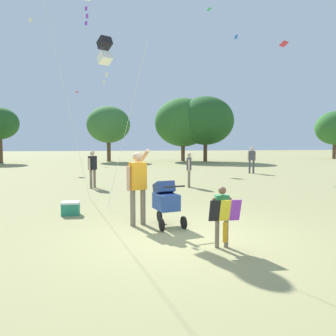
{
  "coord_description": "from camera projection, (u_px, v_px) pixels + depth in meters",
  "views": [
    {
      "loc": [
        -1.22,
        -6.49,
        1.93
      ],
      "look_at": [
        -0.12,
        1.2,
        1.3
      ],
      "focal_mm": 36.05,
      "sensor_mm": 36.0,
      "label": 1
    }
  ],
  "objects": [
    {
      "name": "ground_plane",
      "position": [
        183.0,
        237.0,
        6.73
      ],
      "size": [
        120.0,
        120.0,
        0.0
      ],
      "primitive_type": "plane",
      "color": "#938E5B"
    },
    {
      "name": "treeline_distant",
      "position": [
        106.0,
        120.0,
        31.03
      ],
      "size": [
        44.23,
        7.82,
        6.77
      ],
      "color": "brown",
      "rests_on": "ground"
    },
    {
      "name": "child_with_butterfly_kite",
      "position": [
        222.0,
        212.0,
        6.03
      ],
      "size": [
        0.56,
        0.32,
        1.11
      ],
      "color": "#7F705B",
      "rests_on": "ground"
    },
    {
      "name": "person_adult_flyer",
      "position": [
        138.0,
        181.0,
        7.65
      ],
      "size": [
        0.54,
        0.64,
        1.75
      ],
      "color": "#7F705B",
      "rests_on": "ground"
    },
    {
      "name": "stroller",
      "position": [
        166.0,
        199.0,
        7.61
      ],
      "size": [
        0.7,
        1.12,
        1.03
      ],
      "color": "black",
      "rests_on": "ground"
    },
    {
      "name": "kite_adult_black",
      "position": [
        105.0,
        51.0,
        9.29
      ],
      "size": [
        1.27,
        2.16,
        4.79
      ],
      "color": "black",
      "rests_on": "ground"
    },
    {
      "name": "distant_kites_cluster",
      "position": [
        181.0,
        12.0,
        29.46
      ],
      "size": [
        22.56,
        11.57,
        10.93
      ],
      "color": "red"
    },
    {
      "name": "person_red_shirt",
      "position": [
        93.0,
        166.0,
        13.75
      ],
      "size": [
        0.35,
        0.43,
        1.53
      ],
      "color": "#7F705B",
      "rests_on": "ground"
    },
    {
      "name": "person_sitting_far",
      "position": [
        252.0,
        158.0,
        20.01
      ],
      "size": [
        0.51,
        0.21,
        1.58
      ],
      "color": "#4C4C51",
      "rests_on": "ground"
    },
    {
      "name": "person_couple_left",
      "position": [
        189.0,
        167.0,
        14.0
      ],
      "size": [
        0.26,
        0.45,
        1.45
      ],
      "color": "#7F705B",
      "rests_on": "ground"
    },
    {
      "name": "cooler_box",
      "position": [
        71.0,
        208.0,
        8.76
      ],
      "size": [
        0.45,
        0.33,
        0.35
      ],
      "color": "#288466",
      "rests_on": "ground"
    }
  ]
}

